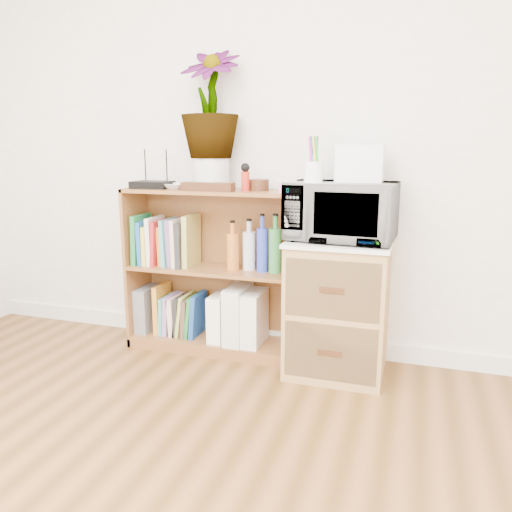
% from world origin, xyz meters
% --- Properties ---
extents(skirting_board, '(4.00, 0.02, 0.10)m').
position_xyz_m(skirting_board, '(0.00, 2.24, 0.05)').
color(skirting_board, white).
rests_on(skirting_board, ground).
extents(bookshelf, '(1.00, 0.30, 0.95)m').
position_xyz_m(bookshelf, '(-0.35, 2.10, 0.47)').
color(bookshelf, brown).
rests_on(bookshelf, ground).
extents(wicker_unit, '(0.50, 0.45, 0.70)m').
position_xyz_m(wicker_unit, '(0.40, 2.02, 0.35)').
color(wicker_unit, '#9E7542').
rests_on(wicker_unit, ground).
extents(microwave, '(0.55, 0.39, 0.29)m').
position_xyz_m(microwave, '(0.40, 2.02, 0.87)').
color(microwave, white).
rests_on(microwave, wicker_unit).
extents(pen_cup, '(0.09, 0.09, 0.10)m').
position_xyz_m(pen_cup, '(0.27, 1.93, 1.06)').
color(pen_cup, white).
rests_on(pen_cup, microwave).
extents(small_appliance, '(0.23, 0.19, 0.18)m').
position_xyz_m(small_appliance, '(0.48, 2.07, 1.10)').
color(small_appliance, white).
rests_on(small_appliance, microwave).
extents(router, '(0.22, 0.15, 0.04)m').
position_xyz_m(router, '(-0.70, 2.08, 0.97)').
color(router, black).
rests_on(router, bookshelf).
extents(white_bowl, '(0.13, 0.13, 0.03)m').
position_xyz_m(white_bowl, '(-0.55, 2.07, 0.97)').
color(white_bowl, silver).
rests_on(white_bowl, bookshelf).
extents(plant_pot, '(0.20, 0.20, 0.17)m').
position_xyz_m(plant_pot, '(-0.35, 2.12, 1.04)').
color(plant_pot, silver).
rests_on(plant_pot, bookshelf).
extents(potted_plant, '(0.33, 0.33, 0.58)m').
position_xyz_m(potted_plant, '(-0.35, 2.12, 1.41)').
color(potted_plant, '#317C33').
rests_on(potted_plant, plant_pot).
extents(trinket_box, '(0.29, 0.07, 0.05)m').
position_xyz_m(trinket_box, '(-0.32, 2.00, 0.97)').
color(trinket_box, '#361F0E').
rests_on(trinket_box, bookshelf).
extents(kokeshi_doll, '(0.05, 0.05, 0.10)m').
position_xyz_m(kokeshi_doll, '(-0.13, 2.06, 1.00)').
color(kokeshi_doll, '#B22515').
rests_on(kokeshi_doll, bookshelf).
extents(wooden_bowl, '(0.11, 0.11, 0.06)m').
position_xyz_m(wooden_bowl, '(-0.06, 2.11, 0.98)').
color(wooden_bowl, '#331A0D').
rests_on(wooden_bowl, bookshelf).
extents(paint_jars, '(0.12, 0.04, 0.06)m').
position_xyz_m(paint_jars, '(0.12, 2.01, 0.98)').
color(paint_jars, pink).
rests_on(paint_jars, bookshelf).
extents(file_box, '(0.08, 0.22, 0.27)m').
position_xyz_m(file_box, '(-0.79, 2.10, 0.21)').
color(file_box, slate).
rests_on(file_box, bookshelf).
extents(magazine_holder_left, '(0.09, 0.22, 0.27)m').
position_xyz_m(magazine_holder_left, '(-0.30, 2.09, 0.21)').
color(magazine_holder_left, white).
rests_on(magazine_holder_left, bookshelf).
extents(magazine_holder_mid, '(0.10, 0.26, 0.33)m').
position_xyz_m(magazine_holder_mid, '(-0.19, 2.09, 0.24)').
color(magazine_holder_mid, silver).
rests_on(magazine_holder_mid, bookshelf).
extents(magazine_holder_right, '(0.10, 0.25, 0.31)m').
position_xyz_m(magazine_holder_right, '(-0.08, 2.09, 0.22)').
color(magazine_holder_right, white).
rests_on(magazine_holder_right, bookshelf).
extents(cookbooks, '(0.35, 0.20, 0.30)m').
position_xyz_m(cookbooks, '(-0.63, 2.10, 0.63)').
color(cookbooks, '#1F7439').
rests_on(cookbooks, bookshelf).
extents(liquor_bottles, '(0.40, 0.07, 0.32)m').
position_xyz_m(liquor_bottles, '(-0.04, 2.10, 0.65)').
color(liquor_bottles, '#C96925').
rests_on(liquor_bottles, bookshelf).
extents(lower_books, '(0.28, 0.19, 0.30)m').
position_xyz_m(lower_books, '(-0.57, 2.10, 0.20)').
color(lower_books, orange).
rests_on(lower_books, bookshelf).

